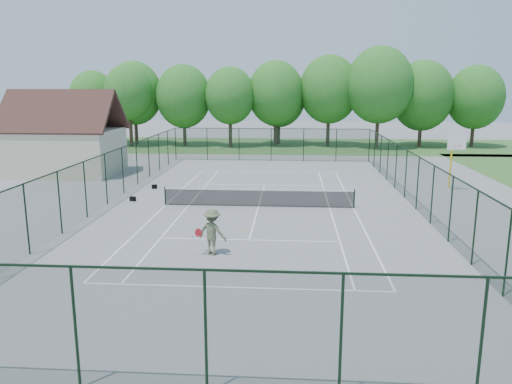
% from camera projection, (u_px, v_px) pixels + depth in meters
% --- Properties ---
extents(ground, '(140.00, 140.00, 0.00)m').
position_uv_depth(ground, '(258.00, 207.00, 29.02)').
color(ground, gray).
rests_on(ground, ground).
extents(grass_far, '(80.00, 16.00, 0.01)m').
position_uv_depth(grass_far, '(275.00, 145.00, 58.27)').
color(grass_far, '#416F31').
rests_on(grass_far, ground).
extents(court_lines, '(11.05, 23.85, 0.01)m').
position_uv_depth(court_lines, '(258.00, 207.00, 29.02)').
color(court_lines, white).
rests_on(court_lines, ground).
extents(tennis_net, '(11.08, 0.08, 1.10)m').
position_uv_depth(tennis_net, '(258.00, 197.00, 28.90)').
color(tennis_net, black).
rests_on(tennis_net, ground).
extents(fence_enclosure, '(18.05, 36.05, 3.02)m').
position_uv_depth(fence_enclosure, '(258.00, 180.00, 28.69)').
color(fence_enclosure, '#18321E').
rests_on(fence_enclosure, ground).
extents(utility_building, '(8.60, 6.27, 6.63)m').
position_uv_depth(utility_building, '(64.00, 134.00, 39.21)').
color(utility_building, beige).
rests_on(utility_building, ground).
extents(tree_line_far, '(39.40, 6.40, 9.70)m').
position_uv_depth(tree_line_far, '(276.00, 93.00, 57.01)').
color(tree_line_far, '#483126').
rests_on(tree_line_far, ground).
extents(basketball_goal, '(1.20, 1.43, 3.65)m').
position_uv_depth(basketball_goal, '(454.00, 152.00, 33.19)').
color(basketball_goal, yellow).
rests_on(basketball_goal, ground).
extents(sports_bag_a, '(0.40, 0.32, 0.28)m').
position_uv_depth(sports_bag_a, '(133.00, 199.00, 30.37)').
color(sports_bag_a, black).
rests_on(sports_bag_a, ground).
extents(sports_bag_b, '(0.41, 0.33, 0.28)m').
position_uv_depth(sports_bag_b, '(154.00, 187.00, 34.02)').
color(sports_bag_b, black).
rests_on(sports_bag_b, ground).
extents(tennis_player, '(2.12, 1.12, 1.95)m').
position_uv_depth(tennis_player, '(212.00, 232.00, 20.67)').
color(tennis_player, '#5B6344').
rests_on(tennis_player, ground).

